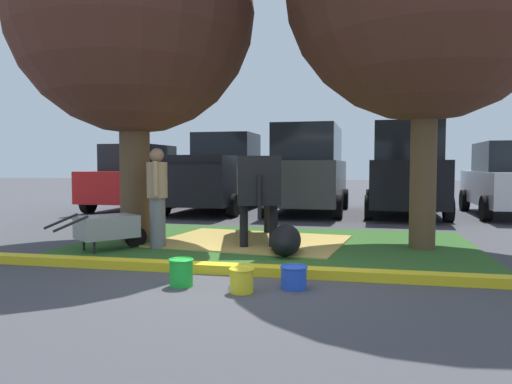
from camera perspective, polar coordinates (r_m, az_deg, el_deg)
ground_plane at (r=6.22m, az=-1.46°, el=-9.79°), size 80.00×80.00×0.00m
grass_island at (r=8.51m, az=2.00°, el=-6.19°), size 6.87×4.36×0.02m
curb_yellow at (r=6.26m, az=-1.81°, el=-9.15°), size 8.07×0.24×0.12m
hay_bedding at (r=8.72m, az=-0.42°, el=-5.86°), size 3.49×2.80×0.04m
shade_tree_left at (r=9.39m, az=-14.39°, el=19.89°), size 4.34×4.34×6.31m
cow_holstein at (r=8.91m, az=0.07°, el=1.49°), size 1.24×3.08×1.59m
calf_lying at (r=7.52m, az=3.50°, el=-5.67°), size 0.60×1.32×0.48m
person_handler at (r=8.15m, az=-11.62°, el=-0.33°), size 0.34×0.51×1.68m
wheelbarrow at (r=8.20m, az=-17.08°, el=-4.03°), size 1.26×1.44×0.63m
bucket_green at (r=5.70m, az=-8.85°, el=-9.33°), size 0.29×0.29×0.32m
bucket_yellow at (r=5.37m, az=-1.71°, el=-10.33°), size 0.28×0.28×0.27m
bucket_blue at (r=5.55m, az=4.50°, el=-9.96°), size 0.32×0.32×0.26m
sedan_red at (r=15.52m, az=-13.64°, el=1.59°), size 2.11×4.44×2.02m
pickup_truck_black at (r=14.88m, az=-4.44°, el=2.11°), size 2.32×5.45×2.42m
suv_dark_grey at (r=14.11m, az=6.28°, el=2.67°), size 2.21×4.65×2.52m
suv_black at (r=14.04m, az=17.20°, el=2.54°), size 2.21×4.65×2.52m
hatchback_white at (r=14.83m, az=27.89°, el=1.24°), size 2.11×4.44×2.02m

